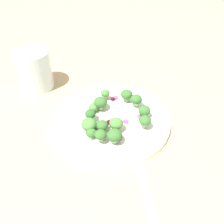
{
  "coord_description": "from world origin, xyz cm",
  "views": [
    {
      "loc": [
        34.06,
        18.67,
        36.3
      ],
      "look_at": [
        2.07,
        -1.91,
        2.7
      ],
      "focal_mm": 40.13,
      "sensor_mm": 36.0,
      "label": 1
    }
  ],
  "objects_px": {
    "broccoli_floret_1": "(144,111)",
    "water_glass": "(35,70)",
    "plate": "(112,119)",
    "broccoli_floret_2": "(91,133)",
    "broccoli_floret_0": "(100,103)",
    "fork": "(145,188)"
  },
  "relations": [
    {
      "from": "broccoli_floret_1",
      "to": "water_glass",
      "type": "height_order",
      "value": "water_glass"
    },
    {
      "from": "broccoli_floret_1",
      "to": "fork",
      "type": "xyz_separation_m",
      "value": [
        0.14,
        0.08,
        -0.03
      ]
    },
    {
      "from": "plate",
      "to": "water_glass",
      "type": "bearing_deg",
      "value": -92.15
    },
    {
      "from": "broccoli_floret_0",
      "to": "fork",
      "type": "height_order",
      "value": "broccoli_floret_0"
    },
    {
      "from": "broccoli_floret_0",
      "to": "water_glass",
      "type": "relative_size",
      "value": 0.31
    },
    {
      "from": "broccoli_floret_2",
      "to": "broccoli_floret_0",
      "type": "bearing_deg",
      "value": -157.5
    },
    {
      "from": "water_glass",
      "to": "plate",
      "type": "bearing_deg",
      "value": 87.85
    },
    {
      "from": "plate",
      "to": "water_glass",
      "type": "relative_size",
      "value": 2.55
    },
    {
      "from": "broccoli_floret_0",
      "to": "broccoli_floret_2",
      "type": "distance_m",
      "value": 0.08
    },
    {
      "from": "plate",
      "to": "broccoli_floret_2",
      "type": "bearing_deg",
      "value": -1.54
    },
    {
      "from": "plate",
      "to": "fork",
      "type": "bearing_deg",
      "value": 51.73
    },
    {
      "from": "broccoli_floret_0",
      "to": "broccoli_floret_2",
      "type": "relative_size",
      "value": 1.4
    },
    {
      "from": "broccoli_floret_1",
      "to": "fork",
      "type": "bearing_deg",
      "value": 28.69
    },
    {
      "from": "plate",
      "to": "broccoli_floret_2",
      "type": "distance_m",
      "value": 0.07
    },
    {
      "from": "broccoli_floret_0",
      "to": "plate",
      "type": "bearing_deg",
      "value": 79.21
    },
    {
      "from": "broccoli_floret_1",
      "to": "water_glass",
      "type": "distance_m",
      "value": 0.28
    },
    {
      "from": "broccoli_floret_0",
      "to": "water_glass",
      "type": "xyz_separation_m",
      "value": [
        -0.0,
        -0.19,
        0.01
      ]
    },
    {
      "from": "fork",
      "to": "water_glass",
      "type": "relative_size",
      "value": 1.62
    },
    {
      "from": "plate",
      "to": "water_glass",
      "type": "height_order",
      "value": "water_glass"
    },
    {
      "from": "water_glass",
      "to": "broccoli_floret_0",
      "type": "bearing_deg",
      "value": 89.37
    },
    {
      "from": "fork",
      "to": "water_glass",
      "type": "distance_m",
      "value": 0.37
    },
    {
      "from": "broccoli_floret_1",
      "to": "water_glass",
      "type": "xyz_separation_m",
      "value": [
        0.03,
        -0.28,
        0.02
      ]
    }
  ]
}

